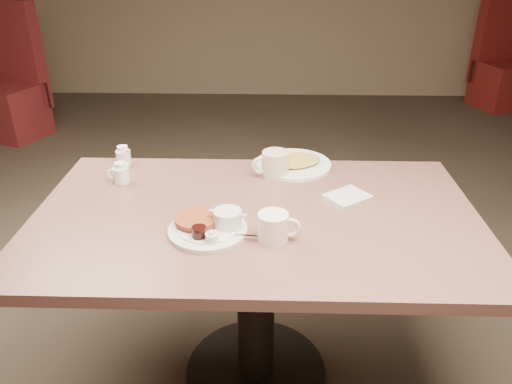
{
  "coord_description": "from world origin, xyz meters",
  "views": [
    {
      "loc": [
        0.04,
        -1.46,
        1.58
      ],
      "look_at": [
        0.0,
        0.02,
        0.82
      ],
      "focal_mm": 35.01,
      "sensor_mm": 36.0,
      "label": 1
    }
  ],
  "objects_px": {
    "coffee_mug_near": "(274,227)",
    "creamer_left": "(121,173)",
    "diner_table": "(256,255)",
    "main_plate": "(210,225)",
    "creamer_right": "(123,156)",
    "hash_plate": "(293,163)",
    "coffee_mug_far": "(274,164)"
  },
  "relations": [
    {
      "from": "coffee_mug_far",
      "to": "hash_plate",
      "type": "distance_m",
      "value": 0.13
    },
    {
      "from": "coffee_mug_near",
      "to": "creamer_right",
      "type": "xyz_separation_m",
      "value": [
        -0.61,
        0.55,
        -0.01
      ]
    },
    {
      "from": "coffee_mug_far",
      "to": "creamer_left",
      "type": "bearing_deg",
      "value": -172.91
    },
    {
      "from": "coffee_mug_far",
      "to": "creamer_right",
      "type": "height_order",
      "value": "coffee_mug_far"
    },
    {
      "from": "coffee_mug_near",
      "to": "creamer_left",
      "type": "xyz_separation_m",
      "value": [
        -0.58,
        0.39,
        -0.01
      ]
    },
    {
      "from": "coffee_mug_far",
      "to": "creamer_left",
      "type": "height_order",
      "value": "coffee_mug_far"
    },
    {
      "from": "creamer_left",
      "to": "creamer_right",
      "type": "bearing_deg",
      "value": 101.9
    },
    {
      "from": "creamer_left",
      "to": "hash_plate",
      "type": "distance_m",
      "value": 0.68
    },
    {
      "from": "coffee_mug_near",
      "to": "creamer_left",
      "type": "distance_m",
      "value": 0.69
    },
    {
      "from": "main_plate",
      "to": "hash_plate",
      "type": "relative_size",
      "value": 0.86
    },
    {
      "from": "creamer_right",
      "to": "creamer_left",
      "type": "bearing_deg",
      "value": -78.1
    },
    {
      "from": "diner_table",
      "to": "creamer_left",
      "type": "distance_m",
      "value": 0.6
    },
    {
      "from": "main_plate",
      "to": "coffee_mug_far",
      "type": "xyz_separation_m",
      "value": [
        0.2,
        0.42,
        0.03
      ]
    },
    {
      "from": "creamer_right",
      "to": "coffee_mug_far",
      "type": "bearing_deg",
      "value": -8.46
    },
    {
      "from": "coffee_mug_near",
      "to": "hash_plate",
      "type": "distance_m",
      "value": 0.56
    },
    {
      "from": "diner_table",
      "to": "coffee_mug_far",
      "type": "distance_m",
      "value": 0.37
    },
    {
      "from": "coffee_mug_far",
      "to": "creamer_left",
      "type": "xyz_separation_m",
      "value": [
        -0.58,
        -0.07,
        -0.01
      ]
    },
    {
      "from": "coffee_mug_far",
      "to": "hash_plate",
      "type": "bearing_deg",
      "value": 50.13
    },
    {
      "from": "coffee_mug_near",
      "to": "creamer_right",
      "type": "relative_size",
      "value": 1.68
    },
    {
      "from": "coffee_mug_far",
      "to": "creamer_left",
      "type": "relative_size",
      "value": 1.74
    },
    {
      "from": "diner_table",
      "to": "creamer_right",
      "type": "distance_m",
      "value": 0.7
    },
    {
      "from": "creamer_right",
      "to": "hash_plate",
      "type": "xyz_separation_m",
      "value": [
        0.69,
        0.0,
        -0.02
      ]
    },
    {
      "from": "diner_table",
      "to": "main_plate",
      "type": "height_order",
      "value": "main_plate"
    },
    {
      "from": "creamer_left",
      "to": "diner_table",
      "type": "bearing_deg",
      "value": -23.49
    },
    {
      "from": "creamer_right",
      "to": "main_plate",
      "type": "bearing_deg",
      "value": -51.13
    },
    {
      "from": "hash_plate",
      "to": "creamer_left",
      "type": "bearing_deg",
      "value": -165.81
    },
    {
      "from": "creamer_left",
      "to": "creamer_right",
      "type": "xyz_separation_m",
      "value": [
        -0.03,
        0.16,
        0.0
      ]
    },
    {
      "from": "creamer_left",
      "to": "creamer_right",
      "type": "distance_m",
      "value": 0.17
    },
    {
      "from": "main_plate",
      "to": "creamer_left",
      "type": "height_order",
      "value": "creamer_left"
    },
    {
      "from": "diner_table",
      "to": "creamer_left",
      "type": "relative_size",
      "value": 16.7
    },
    {
      "from": "coffee_mug_near",
      "to": "hash_plate",
      "type": "height_order",
      "value": "coffee_mug_near"
    },
    {
      "from": "coffee_mug_far",
      "to": "coffee_mug_near",
      "type": "bearing_deg",
      "value": -90.15
    }
  ]
}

